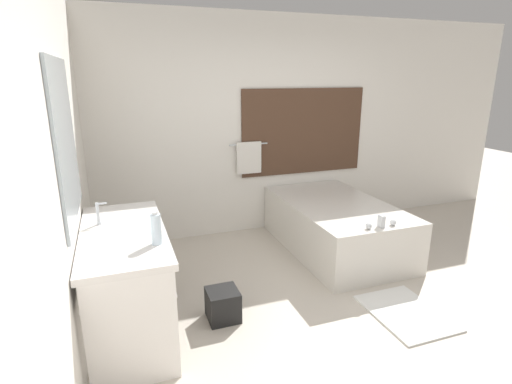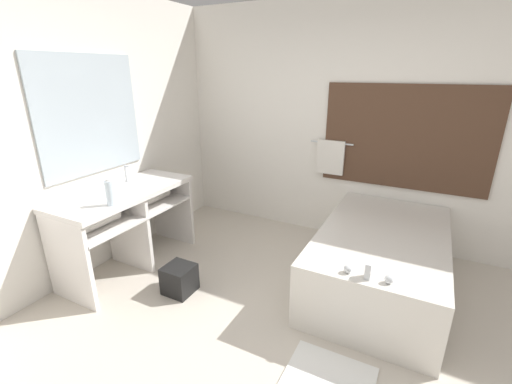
{
  "view_description": "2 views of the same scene",
  "coord_description": "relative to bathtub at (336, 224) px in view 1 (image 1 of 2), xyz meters",
  "views": [
    {
      "loc": [
        -1.87,
        -2.52,
        1.98
      ],
      "look_at": [
        -0.59,
        1.06,
        0.86
      ],
      "focal_mm": 28.0,
      "sensor_mm": 36.0,
      "label": 1
    },
    {
      "loc": [
        0.71,
        -1.73,
        1.95
      ],
      "look_at": [
        -0.75,
        1.12,
        0.8
      ],
      "focal_mm": 24.0,
      "sensor_mm": 36.0,
      "label": 2
    }
  ],
  "objects": [
    {
      "name": "vanity_counter",
      "position": [
        -2.35,
        -0.78,
        0.3
      ],
      "size": [
        0.62,
        1.39,
        0.84
      ],
      "color": "white",
      "rests_on": "ground_plane"
    },
    {
      "name": "waste_bin",
      "position": [
        -1.62,
        -0.93,
        -0.18
      ],
      "size": [
        0.26,
        0.26,
        0.26
      ],
      "color": "black",
      "rests_on": "ground_plane"
    },
    {
      "name": "bathtub",
      "position": [
        0.0,
        0.0,
        0.0
      ],
      "size": [
        1.08,
        1.83,
        0.69
      ],
      "color": "silver",
      "rests_on": "ground_plane"
    },
    {
      "name": "wall_left_with_mirror",
      "position": [
        -2.7,
        -1.26,
        1.04
      ],
      "size": [
        0.08,
        7.4,
        2.7
      ],
      "color": "white",
      "rests_on": "ground_plane"
    },
    {
      "name": "sink_faucet",
      "position": [
        -2.52,
        -0.59,
        0.62
      ],
      "size": [
        0.09,
        0.04,
        0.18
      ],
      "color": "silver",
      "rests_on": "vanity_counter"
    },
    {
      "name": "wall_back_with_blinds",
      "position": [
        -0.45,
        0.95,
        1.03
      ],
      "size": [
        7.4,
        0.13,
        2.7
      ],
      "color": "white",
      "rests_on": "ground_plane"
    },
    {
      "name": "water_bottle_1",
      "position": [
        -2.13,
        -1.13,
        0.64
      ],
      "size": [
        0.07,
        0.07,
        0.24
      ],
      "color": "silver",
      "rests_on": "vanity_counter"
    },
    {
      "name": "ground_plane",
      "position": [
        -0.47,
        -1.27,
        -0.31
      ],
      "size": [
        16.0,
        16.0,
        0.0
      ],
      "primitive_type": "plane",
      "color": "beige",
      "rests_on": "ground"
    },
    {
      "name": "bath_mat",
      "position": [
        -0.11,
        -1.4,
        -0.31
      ],
      "size": [
        0.57,
        0.76,
        0.02
      ],
      "color": "white",
      "rests_on": "ground_plane"
    }
  ]
}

